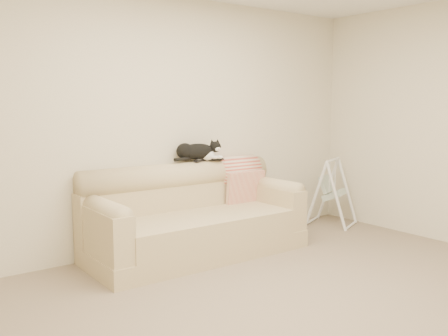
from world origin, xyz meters
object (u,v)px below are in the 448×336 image
sofa (193,219)px  tuxedo_cat (197,151)px  remote_b (216,159)px  baby_swing (331,192)px  remote_a (200,160)px

sofa → tuxedo_cat: (0.23, 0.25, 0.65)m
remote_b → baby_swing: bearing=-8.3°
sofa → baby_swing: sofa is taller
remote_a → baby_swing: 1.88m
remote_b → tuxedo_cat: size_ratio=0.31×
sofa → baby_swing: (2.05, -0.01, 0.06)m
remote_b → baby_swing: size_ratio=0.21×
sofa → remote_a: 0.66m
remote_b → sofa: bearing=-153.2°
tuxedo_cat → baby_swing: (1.82, -0.26, -0.59)m
sofa → baby_swing: bearing=-0.2°
remote_a → remote_b: remote_a is taller
tuxedo_cat → baby_swing: size_ratio=0.69×
sofa → tuxedo_cat: 0.74m
remote_a → remote_b: size_ratio=1.04×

